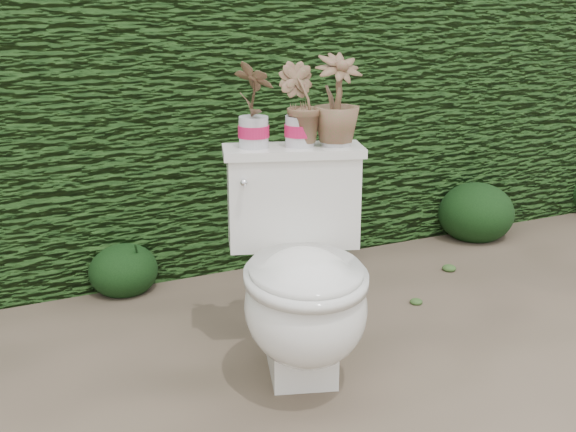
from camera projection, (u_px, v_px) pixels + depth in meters
name	position (u px, v px, depth m)	size (l,w,h in m)	color
ground	(331.00, 375.00, 2.56)	(60.00, 60.00, 0.00)	#7C6A55
hedge	(184.00, 95.00, 3.71)	(8.00, 1.00, 1.60)	#2A521B
toilet	(302.00, 282.00, 2.46)	(0.64, 0.79, 0.78)	silver
potted_plant_left	(253.00, 107.00, 2.51)	(0.15, 0.10, 0.29)	#21651F
potted_plant_center	(300.00, 107.00, 2.53)	(0.15, 0.12, 0.28)	#21651F
potted_plant_right	(337.00, 102.00, 2.54)	(0.17, 0.17, 0.31)	#21651F
liriope_clump_2	(123.00, 264.00, 3.26)	(0.31, 0.31, 0.25)	#173613
liriope_clump_3	(311.00, 226.00, 3.64)	(0.44, 0.44, 0.35)	#173613
liriope_clump_4	(476.00, 208.00, 3.98)	(0.42, 0.42, 0.33)	#173613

